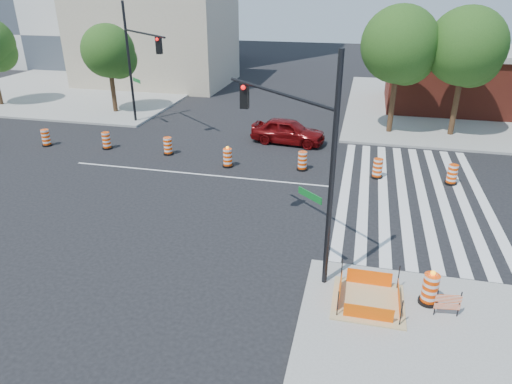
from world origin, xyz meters
TOP-DOWN VIEW (x-y plane):
  - ground at (0.00, 0.00)m, footprint 120.00×120.00m
  - sidewalk_ne at (18.00, 18.00)m, footprint 22.00×22.00m
  - sidewalk_nw at (-18.00, 18.00)m, footprint 22.00×22.00m
  - crosswalk_east at (10.95, 0.00)m, footprint 6.75×13.50m
  - lane_centerline at (0.00, 0.00)m, footprint 14.00×0.12m
  - excavation_pit at (9.00, -9.00)m, footprint 2.20×2.20m
  - brick_storefront at (18.00, 18.00)m, footprint 16.50×8.50m
  - beige_midrise at (-12.00, 22.00)m, footprint 14.00×10.00m
  - red_coupe at (3.84, 6.19)m, footprint 4.80×2.39m
  - signal_pole_se at (6.40, -7.18)m, footprint 4.28×3.90m
  - signal_pole_nw at (-6.41, 7.18)m, footprint 4.68×4.07m
  - pit_drum at (10.81, -8.60)m, footprint 0.60×0.60m
  - barricade at (11.26, -9.11)m, footprint 0.75×0.13m
  - tree_north_b at (-10.36, 10.37)m, footprint 3.90×3.88m
  - tree_north_c at (10.14, 9.83)m, footprint 4.78×4.78m
  - tree_north_d at (14.06, 10.12)m, footprint 4.75×4.75m
  - median_drum_0 at (-10.61, 2.22)m, footprint 0.60×0.60m
  - median_drum_1 at (-6.68, 2.58)m, footprint 0.60×0.60m
  - median_drum_2 at (-2.65, 2.50)m, footprint 0.60×0.60m
  - median_drum_3 at (1.32, 1.43)m, footprint 0.60×0.60m
  - median_drum_4 at (5.37, 1.90)m, footprint 0.60×0.60m
  - median_drum_5 at (9.30, 1.72)m, footprint 0.60×0.60m
  - median_drum_6 at (12.92, 1.74)m, footprint 0.60×0.60m

SIDE VIEW (x-z plane):
  - ground at x=0.00m, z-range 0.00..0.00m
  - lane_centerline at x=0.00m, z-range 0.00..0.01m
  - crosswalk_east at x=10.95m, z-range 0.00..0.01m
  - sidewalk_ne at x=18.00m, z-range 0.00..0.15m
  - sidewalk_nw at x=-18.00m, z-range 0.00..0.15m
  - excavation_pit at x=9.00m, z-range -0.23..0.67m
  - median_drum_0 at x=-10.61m, z-range -0.03..0.99m
  - median_drum_1 at x=-6.68m, z-range -0.03..0.99m
  - median_drum_2 at x=-2.65m, z-range -0.03..0.99m
  - median_drum_4 at x=5.37m, z-range -0.03..0.99m
  - median_drum_5 at x=9.30m, z-range -0.03..0.99m
  - median_drum_6 at x=12.92m, z-range -0.03..0.99m
  - median_drum_3 at x=1.32m, z-range -0.10..1.08m
  - barricade at x=11.26m, z-range 0.19..1.08m
  - pit_drum at x=10.81m, z-range 0.05..1.23m
  - red_coupe at x=3.84m, z-range 0.00..1.57m
  - brick_storefront at x=18.00m, z-range 0.02..4.62m
  - tree_north_b at x=-10.36m, z-range 1.13..7.72m
  - signal_pole_se at x=6.40m, z-range 0.86..8.34m
  - signal_pole_nw at x=-6.41m, z-range 0.91..8.92m
  - beige_midrise at x=-12.00m, z-range 0.00..10.00m
  - tree_north_d at x=14.06m, z-range 1.38..9.46m
  - tree_north_c at x=10.14m, z-range 1.39..9.51m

